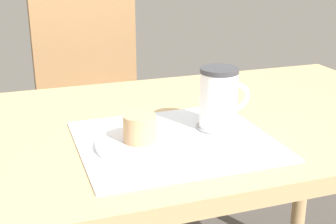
{
  "coord_description": "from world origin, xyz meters",
  "views": [
    {
      "loc": [
        -0.31,
        -0.94,
        1.08
      ],
      "look_at": [
        -0.01,
        -0.08,
        0.76
      ],
      "focal_mm": 50.0,
      "sensor_mm": 36.0,
      "label": 1
    }
  ],
  "objects_px": {
    "pastry_plate": "(140,144)",
    "pastry": "(140,128)",
    "wooden_chair": "(97,110)",
    "coffee_mug": "(219,97)",
    "dining_table": "(162,152)"
  },
  "relations": [
    {
      "from": "pastry_plate",
      "to": "pastry",
      "type": "height_order",
      "value": "pastry"
    },
    {
      "from": "wooden_chair",
      "to": "pastry_plate",
      "type": "relative_size",
      "value": 5.48
    },
    {
      "from": "pastry_plate",
      "to": "pastry",
      "type": "xyz_separation_m",
      "value": [
        0.0,
        0.0,
        0.03
      ]
    },
    {
      "from": "pastry",
      "to": "coffee_mug",
      "type": "bearing_deg",
      "value": 12.45
    },
    {
      "from": "dining_table",
      "to": "wooden_chair",
      "type": "distance_m",
      "value": 0.67
    },
    {
      "from": "pastry_plate",
      "to": "pastry",
      "type": "bearing_deg",
      "value": 0.0
    },
    {
      "from": "pastry_plate",
      "to": "coffee_mug",
      "type": "bearing_deg",
      "value": 12.45
    },
    {
      "from": "wooden_chair",
      "to": "pastry_plate",
      "type": "distance_m",
      "value": 0.82
    },
    {
      "from": "pastry_plate",
      "to": "pastry",
      "type": "distance_m",
      "value": 0.03
    },
    {
      "from": "pastry_plate",
      "to": "wooden_chair",
      "type": "bearing_deg",
      "value": 85.92
    },
    {
      "from": "pastry",
      "to": "coffee_mug",
      "type": "xyz_separation_m",
      "value": [
        0.19,
        0.04,
        0.03
      ]
    },
    {
      "from": "pastry_plate",
      "to": "coffee_mug",
      "type": "relative_size",
      "value": 1.35
    },
    {
      "from": "dining_table",
      "to": "pastry",
      "type": "distance_m",
      "value": 0.19
    },
    {
      "from": "pastry",
      "to": "pastry_plate",
      "type": "bearing_deg",
      "value": 0.0
    },
    {
      "from": "coffee_mug",
      "to": "pastry",
      "type": "bearing_deg",
      "value": -167.55
    }
  ]
}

